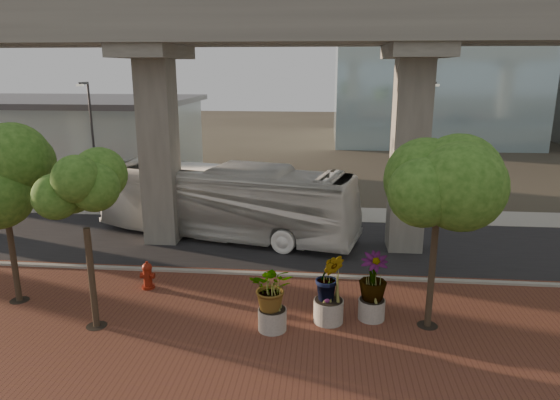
# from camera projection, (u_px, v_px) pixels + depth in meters

# --- Properties ---
(ground) EXTENTS (160.00, 160.00, 0.00)m
(ground) POSITION_uv_depth(u_px,v_px,m) (277.00, 259.00, 23.12)
(ground) COLOR #353027
(ground) RESTS_ON ground
(brick_plaza) EXTENTS (70.00, 13.00, 0.06)m
(brick_plaza) POSITION_uv_depth(u_px,v_px,m) (251.00, 354.00, 15.42)
(brick_plaza) COLOR brown
(brick_plaza) RESTS_ON ground
(asphalt_road) EXTENTS (90.00, 8.00, 0.04)m
(asphalt_road) POSITION_uv_depth(u_px,v_px,m) (281.00, 244.00, 25.04)
(asphalt_road) COLOR black
(asphalt_road) RESTS_ON ground
(curb_strip) EXTENTS (70.00, 0.25, 0.16)m
(curb_strip) POSITION_uv_depth(u_px,v_px,m) (272.00, 275.00, 21.18)
(curb_strip) COLOR #9B9A90
(curb_strip) RESTS_ON ground
(far_sidewalk) EXTENTS (90.00, 3.00, 0.06)m
(far_sidewalk) POSITION_uv_depth(u_px,v_px,m) (290.00, 213.00, 30.33)
(far_sidewalk) COLOR #9B9A90
(far_sidewalk) RESTS_ON ground
(transit_viaduct) EXTENTS (72.00, 5.60, 12.40)m
(transit_viaduct) POSITION_uv_depth(u_px,v_px,m) (281.00, 97.00, 23.17)
(transit_viaduct) COLOR gray
(transit_viaduct) RESTS_ON ground
(station_pavilion) EXTENTS (23.00, 13.00, 6.30)m
(station_pavilion) POSITION_uv_depth(u_px,v_px,m) (47.00, 137.00, 39.54)
(station_pavilion) COLOR silver
(station_pavilion) RESTS_ON ground
(transit_bus) EXTENTS (13.98, 6.40, 3.79)m
(transit_bus) POSITION_uv_depth(u_px,v_px,m) (226.00, 202.00, 25.69)
(transit_bus) COLOR silver
(transit_bus) RESTS_ON ground
(fire_hydrant) EXTENTS (0.56, 0.51, 1.13)m
(fire_hydrant) POSITION_uv_depth(u_px,v_px,m) (148.00, 275.00, 19.80)
(fire_hydrant) COLOR maroon
(fire_hydrant) RESTS_ON ground
(planter_front) EXTENTS (2.13, 2.13, 2.34)m
(planter_front) POSITION_uv_depth(u_px,v_px,m) (272.00, 291.00, 16.43)
(planter_front) COLOR #9D998E
(planter_front) RESTS_ON ground
(planter_right) EXTENTS (2.27, 2.27, 2.43)m
(planter_right) POSITION_uv_depth(u_px,v_px,m) (373.00, 280.00, 17.14)
(planter_right) COLOR #9A968B
(planter_right) RESTS_ON ground
(planter_left) EXTENTS (2.29, 2.29, 2.52)m
(planter_left) POSITION_uv_depth(u_px,v_px,m) (329.00, 281.00, 16.93)
(planter_left) COLOR gray
(planter_left) RESTS_ON ground
(street_tree_far_west) EXTENTS (3.87, 3.87, 6.72)m
(street_tree_far_west) POSITION_uv_depth(u_px,v_px,m) (1.00, 173.00, 17.61)
(street_tree_far_west) COLOR #453927
(street_tree_far_west) RESTS_ON ground
(street_tree_near_west) EXTENTS (3.29, 3.29, 5.98)m
(street_tree_near_west) POSITION_uv_depth(u_px,v_px,m) (83.00, 200.00, 15.86)
(street_tree_near_west) COLOR #453927
(street_tree_near_west) RESTS_ON ground
(street_tree_near_east) EXTENTS (4.24, 4.24, 7.47)m
(street_tree_near_east) POSITION_uv_depth(u_px,v_px,m) (441.00, 167.00, 15.62)
(street_tree_near_east) COLOR #453927
(street_tree_near_east) RESTS_ON ground
(streetlamp_west) EXTENTS (0.38, 1.12, 7.74)m
(streetlamp_west) POSITION_uv_depth(u_px,v_px,m) (92.00, 137.00, 30.19)
(streetlamp_west) COLOR #2F2F34
(streetlamp_west) RESTS_ON ground
(streetlamp_east) EXTENTS (0.39, 1.14, 7.85)m
(streetlamp_east) POSITION_uv_depth(u_px,v_px,m) (427.00, 144.00, 27.13)
(streetlamp_east) COLOR #292A2E
(streetlamp_east) RESTS_ON ground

